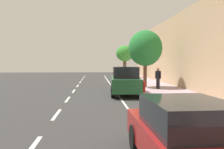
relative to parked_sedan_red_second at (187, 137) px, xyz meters
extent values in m
plane|color=#323232|center=(-0.50, 11.69, -0.75)|extent=(76.30, 76.30, 0.00)
cube|color=#B697A6|center=(3.38, 11.69, -0.69)|extent=(4.18, 47.69, 0.12)
cube|color=gray|center=(1.21, 11.69, -0.69)|extent=(0.16, 47.69, 0.12)
cube|color=white|center=(-3.56, 5.74, -0.75)|extent=(0.14, 2.20, 0.01)
cube|color=white|center=(-3.56, 9.94, -0.75)|extent=(0.14, 2.20, 0.01)
cube|color=white|center=(-3.56, 14.14, -0.75)|extent=(0.14, 2.20, 0.01)
cube|color=white|center=(-3.56, 18.34, -0.75)|extent=(0.14, 2.20, 0.01)
cube|color=white|center=(-3.56, 22.54, -0.75)|extent=(0.14, 2.20, 0.01)
cube|color=white|center=(-3.56, 26.74, -0.75)|extent=(0.14, 2.20, 0.01)
cube|color=white|center=(-3.56, 30.94, -0.75)|extent=(0.14, 2.20, 0.01)
cube|color=white|center=(-3.56, 35.14, -0.75)|extent=(0.14, 2.20, 0.01)
cube|color=white|center=(-0.26, 11.69, -0.75)|extent=(0.12, 47.69, 0.01)
cube|color=tan|center=(5.72, 11.69, 2.57)|extent=(0.50, 47.69, 6.64)
cube|color=maroon|center=(0.00, 0.00, -0.15)|extent=(1.86, 4.44, 0.64)
cube|color=black|center=(0.00, 0.00, 0.47)|extent=(1.60, 2.13, 0.60)
cylinder|color=black|center=(0.78, 1.38, -0.42)|extent=(0.23, 0.66, 0.66)
cylinder|color=black|center=(-0.84, 1.35, -0.42)|extent=(0.23, 0.66, 0.66)
cube|color=#1E512D|center=(0.24, 11.78, 0.03)|extent=(2.18, 4.81, 0.90)
cube|color=black|center=(0.24, 11.78, 0.86)|extent=(1.86, 3.20, 0.76)
cylinder|color=black|center=(1.20, 13.18, -0.37)|extent=(0.27, 0.77, 0.76)
cylinder|color=black|center=(-0.55, 13.29, -0.37)|extent=(0.27, 0.77, 0.76)
cylinder|color=black|center=(1.02, 10.27, -0.37)|extent=(0.27, 0.77, 0.76)
cylinder|color=black|center=(-0.72, 10.38, -0.37)|extent=(0.27, 0.77, 0.76)
torus|color=black|center=(0.32, 17.84, -0.41)|extent=(0.59, 0.44, 0.69)
torus|color=black|center=(1.17, 17.24, -0.41)|extent=(0.59, 0.44, 0.69)
cylinder|color=#A51414|center=(0.64, 17.61, -0.32)|extent=(0.55, 0.40, 0.51)
cylinder|color=#A51414|center=(0.94, 17.40, -0.33)|extent=(0.13, 0.11, 0.48)
cylinder|color=#A51414|center=(0.68, 17.58, -0.08)|extent=(0.61, 0.45, 0.05)
cylinder|color=#A51414|center=(1.03, 17.33, -0.48)|extent=(0.31, 0.23, 0.19)
cylinder|color=#A51414|center=(1.07, 17.30, -0.25)|extent=(0.23, 0.18, 0.33)
cylinder|color=#A51414|center=(0.35, 17.82, -0.24)|extent=(0.11, 0.09, 0.34)
cube|color=black|center=(0.98, 17.37, -0.05)|extent=(0.25, 0.22, 0.05)
cylinder|color=black|center=(0.39, 17.79, -0.02)|extent=(0.29, 0.39, 0.03)
cylinder|color=#C6B284|center=(0.99, 17.18, -0.31)|extent=(0.15, 0.15, 0.88)
cylinder|color=#C6B284|center=(0.90, 17.00, -0.31)|extent=(0.15, 0.15, 0.88)
cube|color=white|center=(0.94, 17.09, 0.45)|extent=(0.38, 0.44, 0.63)
cylinder|color=white|center=(1.07, 17.32, 0.42)|extent=(0.10, 0.10, 0.59)
cylinder|color=white|center=(0.82, 16.86, 0.42)|extent=(0.10, 0.10, 0.59)
sphere|color=gray|center=(0.94, 17.09, 0.88)|extent=(0.25, 0.25, 0.25)
sphere|color=navy|center=(0.94, 17.09, 0.93)|extent=(0.28, 0.28, 0.28)
cube|color=black|center=(1.12, 16.99, 0.47)|extent=(0.30, 0.35, 0.44)
cylinder|color=brown|center=(2.52, 15.65, 0.67)|extent=(0.30, 0.30, 2.60)
ellipsoid|color=#267A35|center=(2.52, 15.65, 2.78)|extent=(2.93, 2.93, 3.11)
cylinder|color=brown|center=(2.52, 29.67, 0.76)|extent=(0.47, 0.47, 2.78)
ellipsoid|color=green|center=(2.52, 29.67, 2.86)|extent=(2.57, 2.57, 2.31)
cylinder|color=black|center=(3.34, 14.14, -0.20)|extent=(0.15, 0.15, 0.86)
cylinder|color=black|center=(3.24, 14.32, -0.20)|extent=(0.15, 0.15, 0.86)
cube|color=black|center=(3.29, 14.23, 0.54)|extent=(0.39, 0.44, 0.61)
cylinder|color=black|center=(3.43, 14.01, 0.51)|extent=(0.10, 0.10, 0.58)
cylinder|color=black|center=(3.16, 14.46, 0.51)|extent=(0.10, 0.10, 0.58)
sphere|color=tan|center=(3.29, 14.23, 0.96)|extent=(0.24, 0.24, 0.24)
cylinder|color=red|center=(1.64, 11.99, -0.28)|extent=(0.22, 0.22, 0.70)
sphere|color=red|center=(1.64, 11.99, 0.11)|extent=(0.20, 0.20, 0.20)
camera|label=1|loc=(-1.88, -4.61, 1.53)|focal=37.64mm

